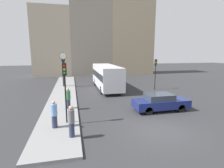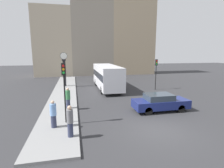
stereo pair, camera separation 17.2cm
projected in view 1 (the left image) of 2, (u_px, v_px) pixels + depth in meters
The scene contains 11 objects.
ground_plane at pixel (159, 130), 10.61m from camera, with size 120.00×120.00×0.00m, color #2D2D30.
sidewalk_corner at pixel (64, 93), 19.99m from camera, with size 2.68×26.36×0.15m, color gray.
building_row at pixel (97, 37), 36.49m from camera, with size 24.51×5.00×16.88m.
sedan_car at pixel (160, 102), 14.06m from camera, with size 4.43×1.72×1.39m.
bus_distant at pixel (106, 76), 22.38m from camera, with size 2.45×8.88×3.00m.
traffic_light_near at pixel (65, 81), 10.87m from camera, with size 0.26×0.24×3.86m.
traffic_light_far at pixel (156, 68), 21.71m from camera, with size 0.26×0.24×3.82m.
street_clock at pixel (64, 70), 23.36m from camera, with size 0.93×0.47×4.51m.
pedestrian_blue_stripe at pixel (54, 114), 10.47m from camera, with size 0.38×0.38×1.68m.
pedestrian_grey_jacket at pixel (71, 121), 9.30m from camera, with size 0.35×0.35×1.74m.
pedestrian_green_hoodie at pixel (68, 98), 14.10m from camera, with size 0.38×0.38×1.70m.
Camera 1 is at (-5.01, -9.05, 4.64)m, focal length 28.00 mm.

